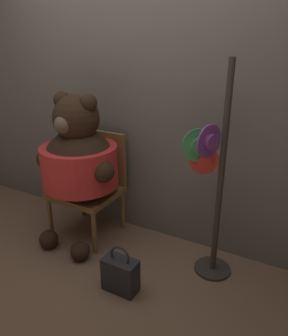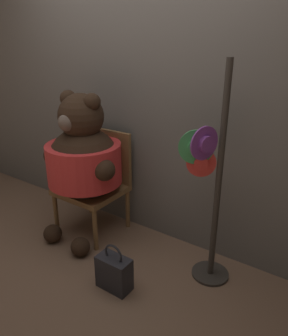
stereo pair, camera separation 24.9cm
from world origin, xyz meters
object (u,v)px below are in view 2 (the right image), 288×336
at_px(chair, 97,179).
at_px(hat_display_rack, 209,187).
at_px(handbag_on_ground, 114,272).
at_px(teddy_bear, 83,159).

distance_m(chair, hat_display_rack, 1.16).
relative_size(chair, handbag_on_ground, 2.51).
height_order(chair, hat_display_rack, hat_display_rack).
xyz_separation_m(teddy_bear, hat_display_rack, (1.11, 0.08, 0.00)).
relative_size(hat_display_rack, handbag_on_ground, 4.33).
bearing_deg(teddy_bear, hat_display_rack, 3.92).
bearing_deg(teddy_bear, chair, 96.53).
bearing_deg(hat_display_rack, teddy_bear, -176.08).
xyz_separation_m(chair, teddy_bear, (0.02, -0.17, 0.25)).
relative_size(chair, teddy_bear, 0.71).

